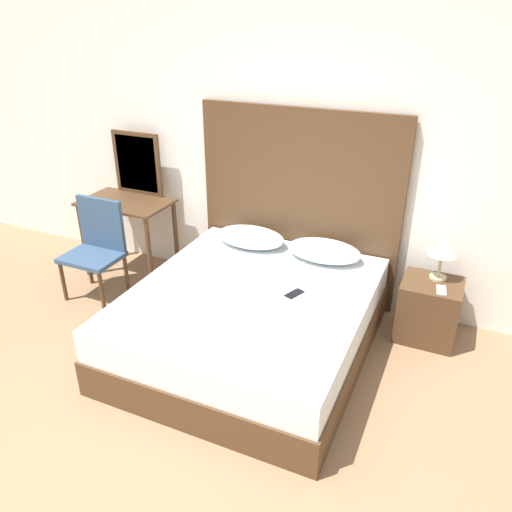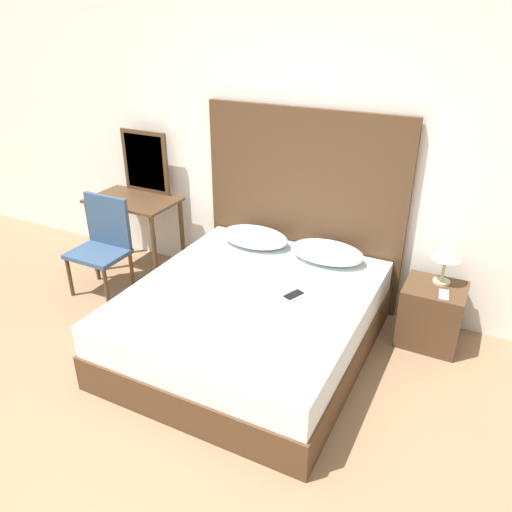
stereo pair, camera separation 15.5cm
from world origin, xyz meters
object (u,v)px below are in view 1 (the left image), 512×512
object	(u,v)px
table_lamp	(443,247)
chair	(97,243)
phone_on_nightstand	(441,290)
bed	(251,321)
phone_on_bed	(294,294)
nightstand	(428,310)
vanity_desk	(127,215)

from	to	relation	value
table_lamp	chair	bearing A→B (deg)	-168.44
phone_on_nightstand	table_lamp	bearing A→B (deg)	104.08
bed	phone_on_nightstand	xyz separation A→B (m)	(1.30, 0.63, 0.25)
table_lamp	phone_on_bed	bearing A→B (deg)	-142.34
table_lamp	chair	size ratio (longest dim) A/B	0.40
phone_on_bed	phone_on_nightstand	world-z (taller)	phone_on_bed
nightstand	chair	size ratio (longest dim) A/B	0.55
phone_on_bed	nightstand	bearing A→B (deg)	35.02
vanity_desk	phone_on_nightstand	bearing A→B (deg)	-0.68
table_lamp	chair	distance (m)	2.96
bed	phone_on_nightstand	size ratio (longest dim) A/B	12.35
vanity_desk	chair	distance (m)	0.46
table_lamp	vanity_desk	bearing A→B (deg)	-176.97
phone_on_nightstand	chair	world-z (taller)	chair
phone_on_bed	nightstand	distance (m)	1.15
phone_on_bed	vanity_desk	xyz separation A→B (m)	(-1.93, 0.57, 0.10)
phone_on_bed	bed	bearing A→B (deg)	-163.39
bed	vanity_desk	bearing A→B (deg)	157.66
bed	nightstand	xyz separation A→B (m)	(1.23, 0.73, -0.01)
chair	bed	bearing A→B (deg)	-7.84
phone_on_bed	vanity_desk	distance (m)	2.02
nightstand	vanity_desk	bearing A→B (deg)	-178.61
nightstand	phone_on_nightstand	xyz separation A→B (m)	(0.07, -0.10, 0.26)
chair	phone_on_nightstand	bearing A→B (deg)	7.84
bed	phone_on_bed	bearing A→B (deg)	16.61
bed	phone_on_nightstand	distance (m)	1.46
table_lamp	vanity_desk	size ratio (longest dim) A/B	0.42
bed	vanity_desk	size ratio (longest dim) A/B	2.28
phone_on_bed	table_lamp	world-z (taller)	table_lamp
phone_on_nightstand	chair	size ratio (longest dim) A/B	0.17
vanity_desk	chair	world-z (taller)	chair
table_lamp	nightstand	bearing A→B (deg)	-105.74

